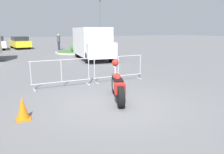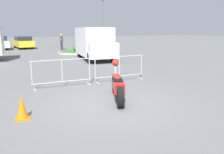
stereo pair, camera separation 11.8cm
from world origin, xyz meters
The scene contains 10 objects.
ground_plane centered at (0.00, 0.00, 0.00)m, with size 120.00×120.00×0.00m, color #5B5B5E.
motorcycle centered at (0.34, 0.33, 0.46)m, with size 0.90×2.05×1.20m.
crowd_barrier_near centered at (-0.89, 2.62, 0.56)m, with size 2.31×0.47×1.07m.
crowd_barrier_far centered at (1.57, 2.62, 0.56)m, with size 2.31×0.47×1.07m.
delivery_van centered at (3.04, 9.63, 1.24)m, with size 2.46×5.18×2.31m.
parked_car_yellow centered at (-1.17, 21.80, 0.70)m, with size 2.24×4.25×1.37m.
pedestrian centered at (2.45, 18.07, 0.92)m, with size 0.34×0.34×1.69m.
planter_island centered at (3.18, 14.29, 0.26)m, with size 3.68×3.68×0.96m.
traffic_cone centered at (-2.50, -0.06, 0.29)m, with size 0.34×0.34×0.59m.
street_lamp centered at (7.29, 18.06, 3.71)m, with size 0.36×0.70×5.68m.
Camera 1 is at (-2.74, -5.59, 2.20)m, focal length 35.00 mm.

